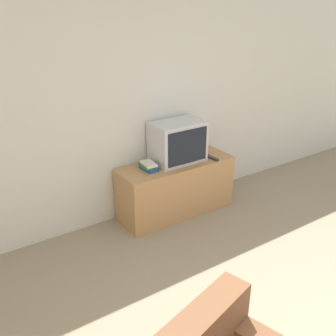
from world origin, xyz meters
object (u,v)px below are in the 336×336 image
object	(u,v)px
tv_stand	(176,188)
television	(178,142)
remote_on_stand	(212,158)
book_stack	(148,166)

from	to	relation	value
tv_stand	television	distance (m)	0.54
tv_stand	remote_on_stand	size ratio (longest dim) A/B	7.12
tv_stand	television	xyz separation A→B (m)	(0.05, 0.04, 0.53)
television	book_stack	world-z (taller)	television
book_stack	remote_on_stand	distance (m)	0.77
television	remote_on_stand	distance (m)	0.45
tv_stand	television	bearing A→B (deg)	41.41
tv_stand	book_stack	distance (m)	0.49
tv_stand	remote_on_stand	distance (m)	0.53
book_stack	remote_on_stand	xyz separation A→B (m)	(0.76, -0.14, -0.03)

